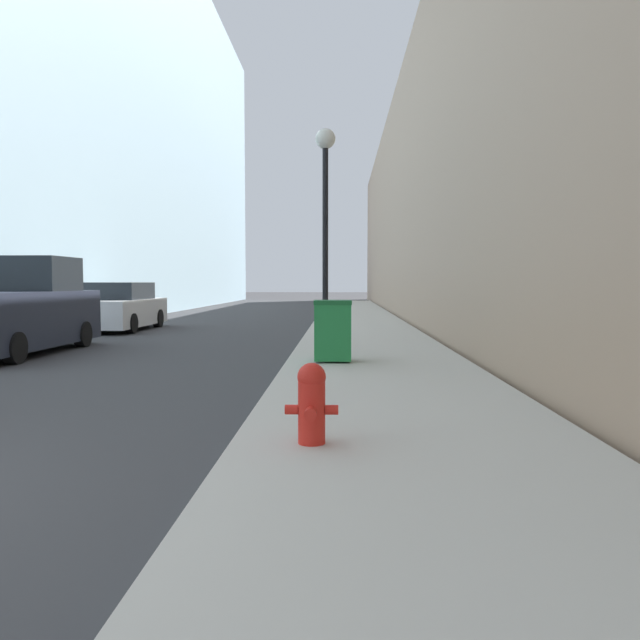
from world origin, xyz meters
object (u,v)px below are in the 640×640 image
lamppost (325,198)px  parked_sedan_near (121,308)px  fire_hydrant (312,401)px  pickup_truck (14,312)px  trash_bin (333,330)px

lamppost → parked_sedan_near: 9.37m
fire_hydrant → pickup_truck: bearing=131.1°
fire_hydrant → lamppost: lamppost is taller
lamppost → parked_sedan_near: lamppost is taller
trash_bin → pickup_truck: pickup_truck is taller
fire_hydrant → lamppost: size_ratio=0.14×
parked_sedan_near → pickup_truck: bearing=-89.6°
trash_bin → lamppost: 4.76m
pickup_truck → fire_hydrant: bearing=-48.9°
trash_bin → parked_sedan_near: size_ratio=0.24×
parked_sedan_near → trash_bin: bearing=-51.6°
trash_bin → lamppost: (-0.23, 3.73, 2.95)m
fire_hydrant → parked_sedan_near: parked_sedan_near is taller
trash_bin → parked_sedan_near: parked_sedan_near is taller
fire_hydrant → pickup_truck: (-7.09, 8.12, 0.42)m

